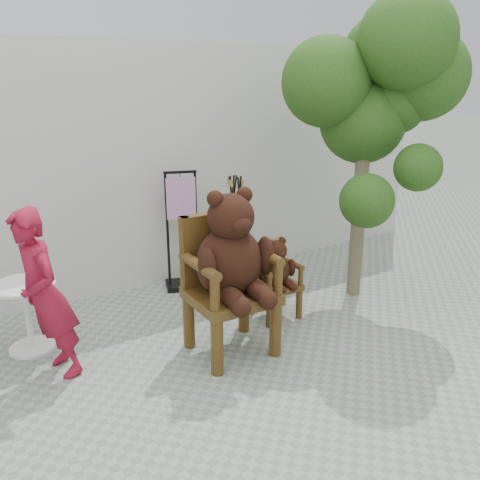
{
  "coord_description": "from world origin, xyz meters",
  "views": [
    {
      "loc": [
        -2.24,
        -3.25,
        2.61
      ],
      "look_at": [
        0.42,
        1.12,
        0.95
      ],
      "focal_mm": 38.0,
      "sensor_mm": 36.0,
      "label": 1
    }
  ],
  "objects_px": {
    "chair_big": "(230,262)",
    "person": "(45,295)",
    "chair_small": "(275,271)",
    "stool_bucket": "(236,240)",
    "tree": "(380,88)",
    "display_stand": "(183,244)",
    "cafe_table": "(27,309)"
  },
  "relations": [
    {
      "from": "display_stand",
      "to": "tree",
      "type": "height_order",
      "value": "tree"
    },
    {
      "from": "display_stand",
      "to": "stool_bucket",
      "type": "distance_m",
      "value": 0.67
    },
    {
      "from": "chair_big",
      "to": "chair_small",
      "type": "relative_size",
      "value": 1.78
    },
    {
      "from": "person",
      "to": "tree",
      "type": "distance_m",
      "value": 4.13
    },
    {
      "from": "chair_small",
      "to": "display_stand",
      "type": "height_order",
      "value": "display_stand"
    },
    {
      "from": "person",
      "to": "tree",
      "type": "relative_size",
      "value": 0.45
    },
    {
      "from": "person",
      "to": "display_stand",
      "type": "height_order",
      "value": "person"
    },
    {
      "from": "display_stand",
      "to": "cafe_table",
      "type": "bearing_deg",
      "value": -144.68
    },
    {
      "from": "cafe_table",
      "to": "stool_bucket",
      "type": "relative_size",
      "value": 0.48
    },
    {
      "from": "cafe_table",
      "to": "chair_small",
      "type": "bearing_deg",
      "value": -14.56
    },
    {
      "from": "cafe_table",
      "to": "tree",
      "type": "height_order",
      "value": "tree"
    },
    {
      "from": "chair_small",
      "to": "tree",
      "type": "distance_m",
      "value": 2.37
    },
    {
      "from": "tree",
      "to": "person",
      "type": "bearing_deg",
      "value": 178.77
    },
    {
      "from": "stool_bucket",
      "to": "person",
      "type": "bearing_deg",
      "value": -160.31
    },
    {
      "from": "tree",
      "to": "chair_big",
      "type": "bearing_deg",
      "value": -170.42
    },
    {
      "from": "chair_small",
      "to": "cafe_table",
      "type": "distance_m",
      "value": 2.58
    },
    {
      "from": "chair_big",
      "to": "tree",
      "type": "bearing_deg",
      "value": 9.58
    },
    {
      "from": "chair_big",
      "to": "tree",
      "type": "relative_size",
      "value": 0.47
    },
    {
      "from": "chair_small",
      "to": "stool_bucket",
      "type": "height_order",
      "value": "stool_bucket"
    },
    {
      "from": "person",
      "to": "tree",
      "type": "xyz_separation_m",
      "value": [
        3.77,
        -0.08,
        1.68
      ]
    },
    {
      "from": "display_stand",
      "to": "chair_small",
      "type": "bearing_deg",
      "value": -49.98
    },
    {
      "from": "cafe_table",
      "to": "display_stand",
      "type": "height_order",
      "value": "display_stand"
    },
    {
      "from": "chair_small",
      "to": "display_stand",
      "type": "distance_m",
      "value": 1.38
    },
    {
      "from": "chair_big",
      "to": "cafe_table",
      "type": "distance_m",
      "value": 2.05
    },
    {
      "from": "chair_big",
      "to": "person",
      "type": "height_order",
      "value": "chair_big"
    },
    {
      "from": "person",
      "to": "cafe_table",
      "type": "relative_size",
      "value": 2.25
    },
    {
      "from": "chair_big",
      "to": "stool_bucket",
      "type": "height_order",
      "value": "chair_big"
    },
    {
      "from": "display_stand",
      "to": "tree",
      "type": "relative_size",
      "value": 0.43
    },
    {
      "from": "stool_bucket",
      "to": "chair_small",
      "type": "bearing_deg",
      "value": -92.97
    },
    {
      "from": "cafe_table",
      "to": "tree",
      "type": "relative_size",
      "value": 0.2
    },
    {
      "from": "tree",
      "to": "display_stand",
      "type": "bearing_deg",
      "value": 145.28
    },
    {
      "from": "stool_bucket",
      "to": "tree",
      "type": "distance_m",
      "value": 2.45
    }
  ]
}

